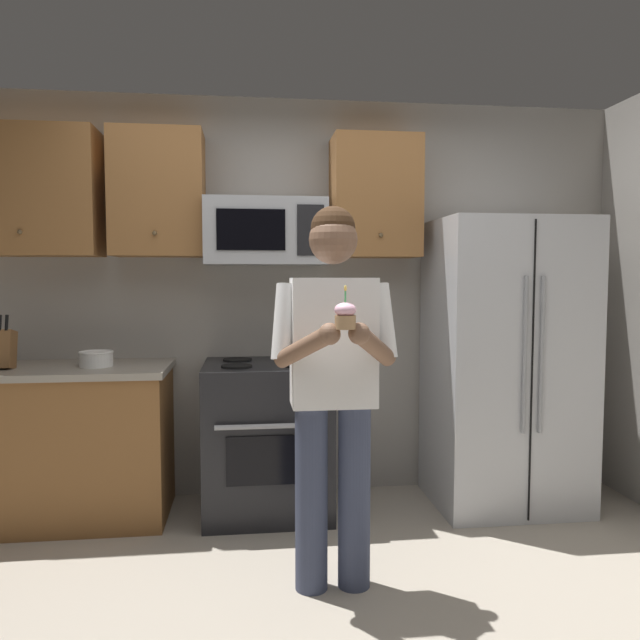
% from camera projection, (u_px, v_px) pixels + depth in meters
% --- Properties ---
extents(ground_plane, '(6.00, 6.00, 0.00)m').
position_uv_depth(ground_plane, '(317.00, 640.00, 2.40)').
color(ground_plane, '#9E9384').
extents(wall_back, '(4.40, 0.10, 2.60)m').
position_uv_depth(wall_back, '(287.00, 299.00, 4.04)').
color(wall_back, gray).
rests_on(wall_back, ground).
extents(oven_range, '(0.76, 0.70, 0.93)m').
position_uv_depth(oven_range, '(267.00, 437.00, 3.70)').
color(oven_range, black).
rests_on(oven_range, ground).
extents(microwave, '(0.74, 0.41, 0.40)m').
position_uv_depth(microwave, '(265.00, 232.00, 3.73)').
color(microwave, '#9EA0A5').
extents(refrigerator, '(0.90, 0.75, 1.80)m').
position_uv_depth(refrigerator, '(505.00, 363.00, 3.81)').
color(refrigerator, '#B7BABF').
rests_on(refrigerator, ground).
extents(cabinet_row_upper, '(2.78, 0.36, 0.76)m').
position_uv_depth(cabinet_row_upper, '(171.00, 194.00, 3.69)').
color(cabinet_row_upper, brown).
extents(counter_left, '(1.44, 0.66, 0.92)m').
position_uv_depth(counter_left, '(47.00, 443.00, 3.56)').
color(counter_left, brown).
rests_on(counter_left, ground).
extents(bowl_large_white, '(0.20, 0.20, 0.09)m').
position_uv_depth(bowl_large_white, '(96.00, 358.00, 3.53)').
color(bowl_large_white, white).
rests_on(bowl_large_white, counter_left).
extents(person, '(0.60, 0.48, 1.76)m').
position_uv_depth(person, '(333.00, 376.00, 2.73)').
color(person, '#383F59').
rests_on(person, ground).
extents(cupcake, '(0.09, 0.09, 0.17)m').
position_uv_depth(cupcake, '(345.00, 315.00, 2.39)').
color(cupcake, '#A87F56').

